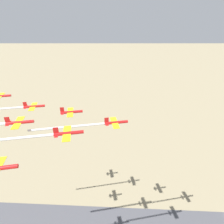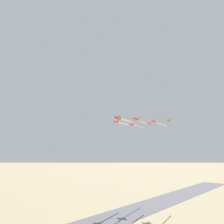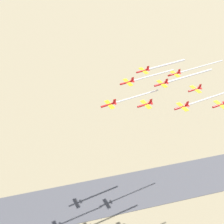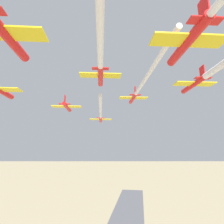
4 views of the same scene
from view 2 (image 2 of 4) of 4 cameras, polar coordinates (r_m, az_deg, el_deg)
The scene contains 16 objects.
runway_strip at distance 204.78m, azimuth 1.72°, elevation -25.63°, with size 440.81×328.00×0.20m.
jet_0 at distance 199.64m, azimuth 1.65°, elevation -1.75°, with size 8.57×8.67×3.30m.
jet_1 at distance 211.83m, azimuth 6.53°, elevation -1.90°, with size 8.57×8.67×3.30m.
jet_2 at distance 221.33m, azimuth 1.33°, elevation -1.45°, with size 8.57×8.67×3.30m.
jet_3 at distance 225.15m, azimuth 10.87°, elevation -2.48°, with size 8.57×8.67×3.30m.
jet_4 at distance 233.16m, azimuth 5.78°, elevation -1.92°, with size 8.57×8.67×3.30m.
jet_5 at distance 242.16m, azimuth 1.08°, elevation -2.63°, with size 8.57×8.67×3.30m.
jet_6 at distance 240.03m, azimuth 14.68°, elevation -2.22°, with size 8.57×8.67×3.30m.
jet_7 at distance 245.92m, azimuth 9.81°, elevation -3.00°, with size 8.57×8.67×3.30m.
jet_8 at distance 253.73m, azimuth 5.19°, elevation -3.32°, with size 8.57×8.67×3.30m.
smoke_trail_0 at distance 216.99m, azimuth 4.01°, elevation -2.41°, with size 20.65×22.88×0.87m.
smoke_trail_2 at distance 238.88m, azimuth 3.53°, elevation -2.07°, with size 21.09×23.36×0.90m.
smoke_trail_3 at distance 250.02m, azimuth 12.74°, elevation -3.16°, with size 29.62×32.88×0.90m.
smoke_trail_4 at distance 253.68m, azimuth 7.77°, elevation -2.55°, with size 24.61×27.27×1.08m.
smoke_trail_5 at distance 259.39m, azimuth 3.09°, elevation -3.12°, with size 20.87×23.07×1.24m.
smoke_trail_8 at distance 275.27m, azimuth 7.16°, elevation -3.82°, with size 25.90×28.75×0.76m.
Camera 2 is at (-5.05, 133.44, 55.23)m, focal length 35.00 mm.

